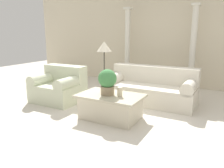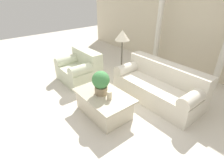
{
  "view_description": "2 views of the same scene",
  "coord_description": "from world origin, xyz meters",
  "px_view_note": "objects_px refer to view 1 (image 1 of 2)",
  "views": [
    {
      "loc": [
        1.86,
        -3.87,
        1.62
      ],
      "look_at": [
        -0.24,
        -0.03,
        0.59
      ],
      "focal_mm": 35.0,
      "sensor_mm": 36.0,
      "label": 1
    },
    {
      "loc": [
        2.33,
        -2.12,
        2.38
      ],
      "look_at": [
        -0.33,
        0.04,
        0.45
      ],
      "focal_mm": 28.0,
      "sensor_mm": 36.0,
      "label": 2
    }
  ],
  "objects_px": {
    "potted_plant": "(107,81)",
    "coffee_table": "(111,106)",
    "sofa_long": "(151,88)",
    "loveseat": "(59,86)",
    "floor_lamp": "(104,49)"
  },
  "relations": [
    {
      "from": "potted_plant",
      "to": "loveseat",
      "type": "bearing_deg",
      "value": 165.15
    },
    {
      "from": "potted_plant",
      "to": "coffee_table",
      "type": "bearing_deg",
      "value": 14.79
    },
    {
      "from": "coffee_table",
      "to": "potted_plant",
      "type": "bearing_deg",
      "value": -165.21
    },
    {
      "from": "coffee_table",
      "to": "floor_lamp",
      "type": "relative_size",
      "value": 0.86
    },
    {
      "from": "sofa_long",
      "to": "floor_lamp",
      "type": "distance_m",
      "value": 1.52
    },
    {
      "from": "potted_plant",
      "to": "floor_lamp",
      "type": "relative_size",
      "value": 0.35
    },
    {
      "from": "sofa_long",
      "to": "loveseat",
      "type": "relative_size",
      "value": 1.88
    },
    {
      "from": "loveseat",
      "to": "coffee_table",
      "type": "xyz_separation_m",
      "value": [
        1.65,
        -0.41,
        -0.12
      ]
    },
    {
      "from": "loveseat",
      "to": "floor_lamp",
      "type": "distance_m",
      "value": 1.44
    },
    {
      "from": "sofa_long",
      "to": "loveseat",
      "type": "height_order",
      "value": "same"
    },
    {
      "from": "loveseat",
      "to": "coffee_table",
      "type": "relative_size",
      "value": 0.91
    },
    {
      "from": "sofa_long",
      "to": "coffee_table",
      "type": "relative_size",
      "value": 1.71
    },
    {
      "from": "sofa_long",
      "to": "potted_plant",
      "type": "distance_m",
      "value": 1.49
    },
    {
      "from": "coffee_table",
      "to": "floor_lamp",
      "type": "height_order",
      "value": "floor_lamp"
    },
    {
      "from": "coffee_table",
      "to": "potted_plant",
      "type": "relative_size",
      "value": 2.49
    }
  ]
}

